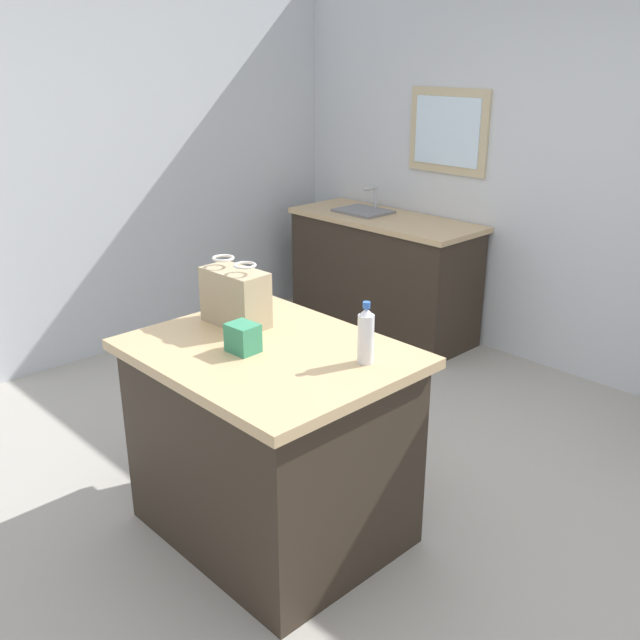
{
  "coord_description": "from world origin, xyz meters",
  "views": [
    {
      "loc": [
        1.98,
        -2.11,
        2.08
      ],
      "look_at": [
        -0.16,
        -0.06,
        0.96
      ],
      "focal_mm": 39.87,
      "sensor_mm": 36.0,
      "label": 1
    }
  ],
  "objects_px": {
    "kitchen_island": "(271,442)",
    "small_box": "(243,338)",
    "shopping_bag": "(235,297)",
    "bottle": "(366,335)"
  },
  "relations": [
    {
      "from": "bottle",
      "to": "small_box",
      "type": "bearing_deg",
      "value": -146.43
    },
    {
      "from": "small_box",
      "to": "kitchen_island",
      "type": "bearing_deg",
      "value": 63.04
    },
    {
      "from": "shopping_bag",
      "to": "bottle",
      "type": "xyz_separation_m",
      "value": [
        0.71,
        0.11,
        -0.01
      ]
    },
    {
      "from": "small_box",
      "to": "bottle",
      "type": "height_order",
      "value": "bottle"
    },
    {
      "from": "small_box",
      "to": "bottle",
      "type": "distance_m",
      "value": 0.52
    },
    {
      "from": "shopping_bag",
      "to": "small_box",
      "type": "distance_m",
      "value": 0.33
    },
    {
      "from": "kitchen_island",
      "to": "small_box",
      "type": "xyz_separation_m",
      "value": [
        -0.05,
        -0.1,
        0.51
      ]
    },
    {
      "from": "kitchen_island",
      "to": "small_box",
      "type": "bearing_deg",
      "value": -116.96
    },
    {
      "from": "shopping_bag",
      "to": "small_box",
      "type": "bearing_deg",
      "value": -32.44
    },
    {
      "from": "kitchen_island",
      "to": "shopping_bag",
      "type": "bearing_deg",
      "value": 166.34
    }
  ]
}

